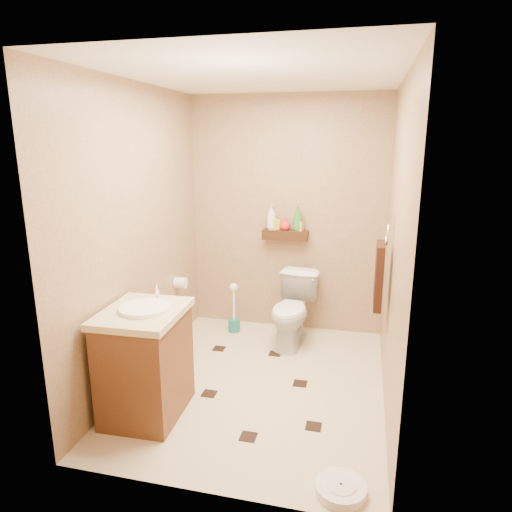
# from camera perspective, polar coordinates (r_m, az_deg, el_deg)

# --- Properties ---
(ground) EXTENTS (2.50, 2.50, 0.00)m
(ground) POSITION_cam_1_polar(r_m,az_deg,el_deg) (3.92, 0.35, -15.60)
(ground) COLOR beige
(ground) RESTS_ON ground
(wall_back) EXTENTS (2.00, 0.04, 2.40)m
(wall_back) POSITION_cam_1_polar(r_m,az_deg,el_deg) (4.69, 3.87, 5.01)
(wall_back) COLOR #A3805D
(wall_back) RESTS_ON ground
(wall_front) EXTENTS (2.00, 0.04, 2.40)m
(wall_front) POSITION_cam_1_polar(r_m,az_deg,el_deg) (2.33, -6.67, -4.78)
(wall_front) COLOR #A3805D
(wall_front) RESTS_ON ground
(wall_left) EXTENTS (0.04, 2.50, 2.40)m
(wall_left) POSITION_cam_1_polar(r_m,az_deg,el_deg) (3.83, -14.36, 2.48)
(wall_left) COLOR #A3805D
(wall_left) RESTS_ON ground
(wall_right) EXTENTS (0.04, 2.50, 2.40)m
(wall_right) POSITION_cam_1_polar(r_m,az_deg,el_deg) (3.40, 17.00, 0.84)
(wall_right) COLOR #A3805D
(wall_right) RESTS_ON ground
(ceiling) EXTENTS (2.00, 2.50, 0.02)m
(ceiling) POSITION_cam_1_polar(r_m,az_deg,el_deg) (3.43, 0.41, 21.75)
(ceiling) COLOR white
(ceiling) RESTS_ON wall_back
(wall_shelf) EXTENTS (0.46, 0.14, 0.10)m
(wall_shelf) POSITION_cam_1_polar(r_m,az_deg,el_deg) (4.64, 3.67, 2.66)
(wall_shelf) COLOR #36210E
(wall_shelf) RESTS_ON wall_back
(floor_accents) EXTENTS (1.14, 1.37, 0.01)m
(floor_accents) POSITION_cam_1_polar(r_m,az_deg,el_deg) (3.88, 0.43, -15.94)
(floor_accents) COLOR black
(floor_accents) RESTS_ON ground
(toilet) EXTENTS (0.46, 0.71, 0.69)m
(toilet) POSITION_cam_1_polar(r_m,az_deg,el_deg) (4.49, 4.59, -6.76)
(toilet) COLOR white
(toilet) RESTS_ON ground
(vanity) EXTENTS (0.56, 0.68, 0.93)m
(vanity) POSITION_cam_1_polar(r_m,az_deg,el_deg) (3.46, -13.64, -12.62)
(vanity) COLOR brown
(vanity) RESTS_ON ground
(bathroom_scale) EXTENTS (0.37, 0.37, 0.06)m
(bathroom_scale) POSITION_cam_1_polar(r_m,az_deg,el_deg) (2.96, 10.55, -26.68)
(bathroom_scale) COLOR white
(bathroom_scale) RESTS_ON ground
(toilet_brush) EXTENTS (0.12, 0.12, 0.53)m
(toilet_brush) POSITION_cam_1_polar(r_m,az_deg,el_deg) (4.80, -2.76, -7.33)
(toilet_brush) COLOR #1B6F6C
(toilet_brush) RESTS_ON ground
(towel_ring) EXTENTS (0.12, 0.30, 0.76)m
(towel_ring) POSITION_cam_1_polar(r_m,az_deg,el_deg) (3.70, 15.18, -2.04)
(towel_ring) COLOR silver
(towel_ring) RESTS_ON wall_right
(toilet_paper) EXTENTS (0.12, 0.11, 0.12)m
(toilet_paper) POSITION_cam_1_polar(r_m,az_deg,el_deg) (4.52, -9.42, -3.32)
(toilet_paper) COLOR white
(toilet_paper) RESTS_ON wall_left
(bottle_a) EXTENTS (0.10, 0.10, 0.25)m
(bottle_a) POSITION_cam_1_polar(r_m,az_deg,el_deg) (4.64, 1.96, 4.86)
(bottle_a) COLOR silver
(bottle_a) RESTS_ON wall_shelf
(bottle_b) EXTENTS (0.10, 0.10, 0.16)m
(bottle_b) POSITION_cam_1_polar(r_m,az_deg,el_deg) (4.64, 2.37, 4.31)
(bottle_b) COLOR yellow
(bottle_b) RESTS_ON wall_shelf
(bottle_c) EXTENTS (0.11, 0.11, 0.13)m
(bottle_c) POSITION_cam_1_polar(r_m,az_deg,el_deg) (4.62, 3.69, 4.06)
(bottle_c) COLOR red
(bottle_c) RESTS_ON wall_shelf
(bottle_d) EXTENTS (0.13, 0.13, 0.24)m
(bottle_d) POSITION_cam_1_polar(r_m,az_deg,el_deg) (4.59, 5.24, 4.68)
(bottle_d) COLOR #2C8633
(bottle_d) RESTS_ON wall_shelf
(bottle_e) EXTENTS (0.08, 0.08, 0.15)m
(bottle_e) POSITION_cam_1_polar(r_m,az_deg,el_deg) (4.60, 5.49, 4.08)
(bottle_e) COLOR gold
(bottle_e) RESTS_ON wall_shelf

